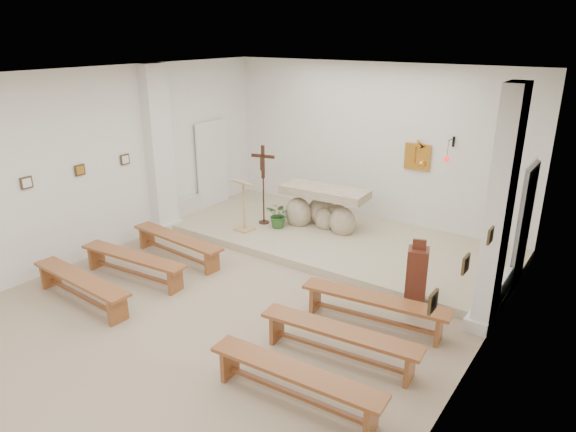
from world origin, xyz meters
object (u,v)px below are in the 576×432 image
Objects in this scene: bench_left_front at (177,242)px; bench_right_second at (339,337)px; bench_left_second at (133,261)px; donation_pedestal at (416,279)px; bench_left_third at (81,284)px; bench_right_front at (374,304)px; crucifix_stand at (263,179)px; altar at (323,210)px; bench_right_third at (295,378)px; lectern at (243,205)px.

bench_right_second is (4.08, -1.03, 0.00)m from bench_left_front.
bench_left_front is at bearing 85.10° from bench_left_second.
donation_pedestal reaches higher than bench_left_third.
bench_right_front is 4.57m from bench_left_third.
crucifix_stand is 0.78× the size of bench_left_second.
altar is 1.09× the size of crucifix_stand.
altar is 5.41m from bench_right_third.
altar is at bearing 62.54° from bench_left_second.
lectern reaches higher than bench_right_second.
bench_left_third is at bearing 176.50° from bench_right_third.
bench_left_second is (-4.08, -1.03, 0.00)m from bench_right_front.
lectern is at bearing 150.06° from bench_right_front.
crucifix_stand reaches higher than bench_right_front.
lectern is 4.59m from bench_right_second.
lectern is at bearing 150.50° from donation_pedestal.
bench_right_front is at bearing -19.84° from lectern.
bench_left_third is (-0.39, -4.22, -0.79)m from crucifix_stand.
crucifix_stand reaches higher than lectern.
crucifix_stand reaches higher than bench_left_third.
altar is at bearing 125.72° from bench_right_front.
bench_right_second is at bearing -53.50° from crucifix_stand.
bench_left_second is (0.00, -1.03, 0.00)m from bench_left_front.
bench_left_front is (-4.38, -0.81, -0.17)m from donation_pedestal.
altar is 4.52m from bench_right_second.
bench_left_front is 1.03m from bench_left_second.
bench_right_front is (2.52, -2.72, -0.17)m from altar.
bench_right_second is (3.76, -2.61, -0.36)m from lectern.
lectern reaches higher than bench_left_front.
bench_right_third is (4.08, -2.05, 0.00)m from bench_left_front.
donation_pedestal is 5.24m from bench_left_third.
lectern reaches higher than donation_pedestal.
bench_left_front and bench_right_front have the same top height.
altar is 0.85× the size of bench_right_third.
bench_left_front is at bearing 92.66° from bench_left_third.
crucifix_stand is 0.78× the size of bench_left_third.
bench_right_front and bench_right_third have the same top height.
bench_left_front is at bearing -112.89° from crucifix_stand.
bench_left_third is at bearing -94.90° from bench_left_second.
crucifix_stand reaches higher than bench_right_second.
bench_right_second is at bearing -59.33° from altar.
bench_left_second is 1.00× the size of bench_left_third.
lectern is at bearing 78.15° from bench_left_second.
donation_pedestal is (3.99, -1.36, -0.63)m from crucifix_stand.
lectern is at bearing 132.46° from bench_right_third.
bench_right_second is at bearing -118.06° from donation_pedestal.
altar reaches higher than bench_right_third.
bench_left_third is at bearing -165.56° from donation_pedestal.
donation_pedestal reaches higher than bench_right_front.
altar is 1.69m from lectern.
lectern is 0.51× the size of bench_left_front.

